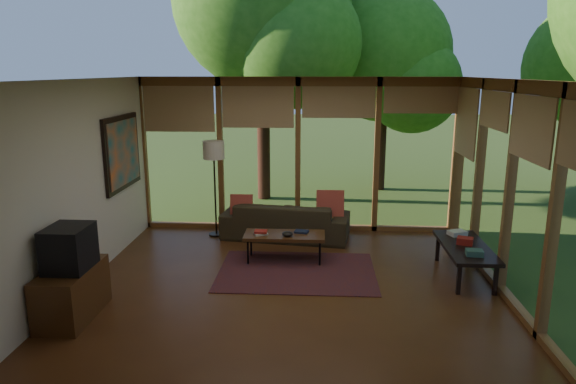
# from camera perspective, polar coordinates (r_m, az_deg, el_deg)

# --- Properties ---
(floor) EXTENTS (5.50, 5.50, 0.00)m
(floor) POSITION_cam_1_polar(r_m,az_deg,el_deg) (7.00, 0.25, -10.26)
(floor) COLOR #5B3218
(floor) RESTS_ON ground
(ceiling) EXTENTS (5.50, 5.50, 0.00)m
(ceiling) POSITION_cam_1_polar(r_m,az_deg,el_deg) (6.41, 0.27, 12.44)
(ceiling) COLOR white
(ceiling) RESTS_ON ground
(wall_left) EXTENTS (0.04, 5.00, 2.70)m
(wall_left) POSITION_cam_1_polar(r_m,az_deg,el_deg) (7.25, -21.99, 0.82)
(wall_left) COLOR silver
(wall_left) RESTS_ON ground
(wall_front) EXTENTS (5.50, 0.04, 2.70)m
(wall_front) POSITION_cam_1_polar(r_m,az_deg,el_deg) (4.18, -1.59, -7.04)
(wall_front) COLOR silver
(wall_front) RESTS_ON ground
(window_wall_back) EXTENTS (5.50, 0.12, 2.70)m
(window_wall_back) POSITION_cam_1_polar(r_m,az_deg,el_deg) (9.02, 1.11, 4.10)
(window_wall_back) COLOR brown
(window_wall_back) RESTS_ON ground
(window_wall_right) EXTENTS (0.12, 5.00, 2.70)m
(window_wall_right) POSITION_cam_1_polar(r_m,az_deg,el_deg) (6.99, 23.39, 0.24)
(window_wall_right) COLOR brown
(window_wall_right) RESTS_ON ground
(tree_nw) EXTENTS (3.73, 3.73, 6.10)m
(tree_nw) POSITION_cam_1_polar(r_m,az_deg,el_deg) (11.38, -2.88, 20.52)
(tree_nw) COLOR #371D14
(tree_nw) RESTS_ON ground
(tree_ne) EXTENTS (3.07, 3.07, 4.70)m
(tree_ne) POSITION_cam_1_polar(r_m,az_deg,el_deg) (12.41, 10.57, 14.77)
(tree_ne) COLOR #371D14
(tree_ne) RESTS_ON ground
(rug) EXTENTS (2.22, 1.57, 0.01)m
(rug) POSITION_cam_1_polar(r_m,az_deg,el_deg) (7.41, 0.98, -8.83)
(rug) COLOR maroon
(rug) RESTS_ON floor
(sofa) EXTENTS (2.23, 1.12, 0.62)m
(sofa) POSITION_cam_1_polar(r_m,az_deg,el_deg) (8.78, -0.25, -3.12)
(sofa) COLOR #352C1A
(sofa) RESTS_ON floor
(pillow_left) EXTENTS (0.37, 0.20, 0.39)m
(pillow_left) POSITION_cam_1_polar(r_m,az_deg,el_deg) (8.74, -5.19, -1.53)
(pillow_left) COLOR maroon
(pillow_left) RESTS_ON sofa
(pillow_right) EXTENTS (0.46, 0.25, 0.48)m
(pillow_right) POSITION_cam_1_polar(r_m,az_deg,el_deg) (8.64, 4.70, -1.39)
(pillow_right) COLOR maroon
(pillow_right) RESTS_ON sofa
(ct_book_lower) EXTENTS (0.23, 0.20, 0.03)m
(ct_book_lower) POSITION_cam_1_polar(r_m,az_deg,el_deg) (7.65, -3.04, -4.64)
(ct_book_lower) COLOR beige
(ct_book_lower) RESTS_ON coffee_table
(ct_book_upper) EXTENTS (0.19, 0.14, 0.03)m
(ct_book_upper) POSITION_cam_1_polar(r_m,az_deg,el_deg) (7.65, -3.04, -4.42)
(ct_book_upper) COLOR maroon
(ct_book_upper) RESTS_ON coffee_table
(ct_book_side) EXTENTS (0.23, 0.19, 0.03)m
(ct_book_side) POSITION_cam_1_polar(r_m,az_deg,el_deg) (7.74, 1.50, -4.42)
(ct_book_side) COLOR #161C31
(ct_book_side) RESTS_ON coffee_table
(ct_bowl) EXTENTS (0.16, 0.16, 0.07)m
(ct_bowl) POSITION_cam_1_polar(r_m,az_deg,el_deg) (7.57, -0.06, -4.67)
(ct_bowl) COLOR black
(ct_bowl) RESTS_ON coffee_table
(media_cabinet) EXTENTS (0.50, 1.00, 0.60)m
(media_cabinet) POSITION_cam_1_polar(r_m,az_deg,el_deg) (6.53, -22.87, -10.29)
(media_cabinet) COLOR #4E2D15
(media_cabinet) RESTS_ON floor
(television) EXTENTS (0.45, 0.55, 0.50)m
(television) POSITION_cam_1_polar(r_m,az_deg,el_deg) (6.33, -23.16, -5.73)
(television) COLOR black
(television) RESTS_ON media_cabinet
(console_book_a) EXTENTS (0.23, 0.18, 0.08)m
(console_book_a) POSITION_cam_1_polar(r_m,az_deg,el_deg) (7.14, 20.01, -6.36)
(console_book_a) COLOR #305548
(console_book_a) RESTS_ON side_console
(console_book_b) EXTENTS (0.25, 0.22, 0.10)m
(console_book_b) POSITION_cam_1_polar(r_m,az_deg,el_deg) (7.54, 19.06, -5.16)
(console_book_b) COLOR maroon
(console_book_b) RESTS_ON side_console
(console_book_c) EXTENTS (0.29, 0.26, 0.07)m
(console_book_c) POSITION_cam_1_polar(r_m,az_deg,el_deg) (7.91, 18.29, -4.35)
(console_book_c) COLOR beige
(console_book_c) RESTS_ON side_console
(floor_lamp) EXTENTS (0.36, 0.36, 1.65)m
(floor_lamp) POSITION_cam_1_polar(r_m,az_deg,el_deg) (8.74, -8.24, 4.03)
(floor_lamp) COLOR black
(floor_lamp) RESTS_ON floor
(coffee_table) EXTENTS (1.20, 0.50, 0.43)m
(coffee_table) POSITION_cam_1_polar(r_m,az_deg,el_deg) (7.69, -0.39, -4.92)
(coffee_table) COLOR #4E2D15
(coffee_table) RESTS_ON floor
(side_console) EXTENTS (0.60, 1.40, 0.46)m
(side_console) POSITION_cam_1_polar(r_m,az_deg,el_deg) (7.53, 19.11, -5.95)
(side_console) COLOR black
(side_console) RESTS_ON floor
(wall_painting) EXTENTS (0.06, 1.35, 1.15)m
(wall_painting) POSITION_cam_1_polar(r_m,az_deg,el_deg) (8.47, -17.91, 4.21)
(wall_painting) COLOR black
(wall_painting) RESTS_ON wall_left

